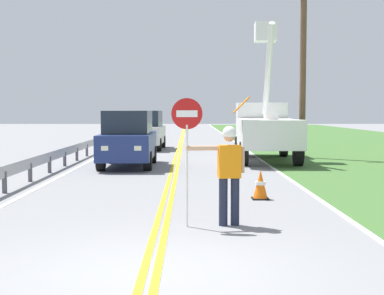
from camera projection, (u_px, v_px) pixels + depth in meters
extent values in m
plane|color=gray|center=(150.00, 274.00, 7.11)|extent=(160.00, 160.00, 0.00)
cube|color=yellow|center=(176.00, 153.00, 27.07)|extent=(0.11, 110.00, 0.01)
cube|color=yellow|center=(180.00, 153.00, 27.07)|extent=(0.11, 110.00, 0.01)
cube|color=silver|center=(251.00, 153.00, 27.09)|extent=(0.12, 110.00, 0.01)
cube|color=silver|center=(105.00, 153.00, 27.04)|extent=(0.12, 110.00, 0.01)
cylinder|color=#1E2338|center=(235.00, 201.00, 10.11)|extent=(0.16, 0.16, 0.88)
cylinder|color=#1E2338|center=(223.00, 202.00, 10.07)|extent=(0.16, 0.16, 0.88)
cube|color=orange|center=(229.00, 161.00, 10.04)|extent=(0.43, 0.29, 0.60)
cylinder|color=tan|center=(202.00, 148.00, 9.95)|extent=(0.61, 0.17, 0.09)
cylinder|color=tan|center=(242.00, 160.00, 10.07)|extent=(0.09, 0.09, 0.48)
sphere|color=tan|center=(229.00, 136.00, 10.01)|extent=(0.22, 0.22, 0.22)
sphere|color=white|center=(229.00, 133.00, 10.01)|extent=(0.25, 0.25, 0.25)
cylinder|color=silver|center=(187.00, 176.00, 9.95)|extent=(0.04, 0.04, 1.85)
cylinder|color=#B71414|center=(187.00, 114.00, 9.87)|extent=(0.56, 0.03, 0.56)
cube|color=white|center=(187.00, 114.00, 9.85)|extent=(0.38, 0.01, 0.12)
cube|color=white|center=(268.00, 133.00, 21.96)|extent=(2.49, 4.69, 1.10)
cube|color=white|center=(261.00, 125.00, 25.38)|extent=(2.29, 2.19, 2.00)
cube|color=#1E2833|center=(259.00, 118.00, 26.39)|extent=(1.98, 0.14, 0.90)
cylinder|color=silver|center=(271.00, 116.00, 21.00)|extent=(0.56, 0.56, 0.24)
cylinder|color=silver|center=(268.00, 71.00, 22.10)|extent=(0.35, 2.67, 3.54)
cube|color=white|center=(266.00, 32.00, 23.22)|extent=(0.94, 0.94, 0.80)
cube|color=orange|center=(241.00, 105.00, 20.13)|extent=(0.63, 0.82, 0.59)
cylinder|color=black|center=(238.00, 146.00, 25.29)|extent=(0.36, 0.93, 0.92)
cylinder|color=black|center=(284.00, 147.00, 25.21)|extent=(0.36, 0.93, 0.92)
cylinder|color=black|center=(244.00, 154.00, 21.02)|extent=(0.36, 0.93, 0.92)
cylinder|color=black|center=(298.00, 154.00, 20.94)|extent=(0.36, 0.93, 0.92)
cube|color=navy|center=(128.00, 145.00, 20.67)|extent=(1.86, 4.61, 0.92)
cube|color=#1E2833|center=(128.00, 122.00, 20.61)|extent=(1.63, 2.86, 0.84)
cube|color=#EAEACC|center=(138.00, 148.00, 18.40)|extent=(0.24, 0.06, 0.16)
cube|color=#EAEACC|center=(105.00, 148.00, 18.39)|extent=(0.24, 0.06, 0.16)
cylinder|color=black|center=(148.00, 161.00, 19.29)|extent=(0.28, 0.68, 0.68)
cylinder|color=black|center=(101.00, 161.00, 19.27)|extent=(0.28, 0.68, 0.68)
cylinder|color=black|center=(153.00, 155.00, 22.13)|extent=(0.28, 0.68, 0.68)
cylinder|color=black|center=(112.00, 155.00, 22.11)|extent=(0.28, 0.68, 0.68)
cube|color=silver|center=(146.00, 135.00, 29.94)|extent=(1.98, 4.65, 0.92)
cube|color=#1E2833|center=(146.00, 118.00, 29.88)|extent=(1.70, 2.90, 0.84)
cube|color=#EAEACC|center=(152.00, 136.00, 27.65)|extent=(0.24, 0.07, 0.16)
cube|color=#EAEACC|center=(130.00, 136.00, 27.67)|extent=(0.24, 0.07, 0.16)
cylinder|color=black|center=(159.00, 145.00, 28.53)|extent=(0.30, 0.69, 0.68)
cylinder|color=black|center=(127.00, 145.00, 28.57)|extent=(0.30, 0.69, 0.68)
cylinder|color=black|center=(163.00, 142.00, 31.37)|extent=(0.30, 0.69, 0.68)
cylinder|color=black|center=(134.00, 142.00, 31.41)|extent=(0.30, 0.69, 0.68)
cylinder|color=brown|center=(303.00, 70.00, 24.46)|extent=(0.28, 0.28, 7.78)
cone|color=orange|center=(260.00, 185.00, 13.09)|extent=(0.36, 0.36, 0.70)
cylinder|color=white|center=(260.00, 183.00, 13.09)|extent=(0.25, 0.25, 0.08)
cube|color=black|center=(260.00, 198.00, 13.12)|extent=(0.40, 0.40, 0.03)
cube|color=#9EA0A3|center=(71.00, 150.00, 22.02)|extent=(0.06, 32.00, 0.32)
cube|color=#4C4C51|center=(4.00, 182.00, 14.06)|extent=(0.10, 0.10, 0.55)
cube|color=#4C4C51|center=(30.00, 172.00, 16.34)|extent=(0.10, 0.10, 0.55)
cube|color=#4C4C51|center=(50.00, 165.00, 18.62)|extent=(0.10, 0.10, 0.55)
cube|color=#4C4C51|center=(65.00, 159.00, 20.90)|extent=(0.10, 0.10, 0.55)
cube|color=#4C4C51|center=(77.00, 154.00, 23.18)|extent=(0.10, 0.10, 0.55)
cube|color=#4C4C51|center=(87.00, 150.00, 25.46)|extent=(0.10, 0.10, 0.55)
cube|color=#4C4C51|center=(95.00, 147.00, 27.74)|extent=(0.10, 0.10, 0.55)
cube|color=#4C4C51|center=(102.00, 144.00, 30.02)|extent=(0.10, 0.10, 0.55)
cube|color=#4C4C51|center=(108.00, 142.00, 32.30)|extent=(0.10, 0.10, 0.55)
cube|color=#4C4C51|center=(114.00, 140.00, 34.58)|extent=(0.10, 0.10, 0.55)
cube|color=#4C4C51|center=(118.00, 138.00, 36.86)|extent=(0.10, 0.10, 0.55)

